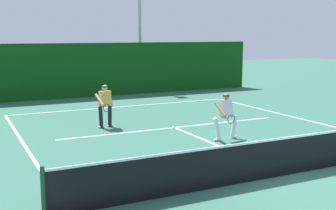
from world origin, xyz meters
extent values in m
plane|color=#306250|center=(0.00, 0.00, 0.00)|extent=(80.00, 80.00, 0.00)
cube|color=white|center=(0.00, 11.63, 0.00)|extent=(11.02, 0.10, 0.01)
cube|color=white|center=(0.00, 6.23, 0.00)|extent=(8.98, 0.10, 0.01)
cube|color=white|center=(0.00, 3.20, 0.00)|extent=(0.10, 6.40, 0.01)
cylinder|color=#1E4723|center=(-5.99, 0.00, 0.53)|extent=(0.09, 0.09, 1.05)
cube|color=black|center=(0.00, 0.00, 0.47)|extent=(11.88, 0.02, 0.94)
cube|color=white|center=(0.00, 0.00, 0.96)|extent=(11.88, 0.03, 0.05)
cylinder|color=silver|center=(1.02, 3.84, 0.39)|extent=(0.28, 0.17, 0.80)
cylinder|color=silver|center=(0.31, 3.75, 0.39)|extent=(0.33, 0.18, 0.80)
ellipsoid|color=white|center=(1.02, 3.84, 0.04)|extent=(0.27, 0.14, 0.09)
ellipsoid|color=white|center=(0.31, 3.75, 0.04)|extent=(0.27, 0.14, 0.09)
cube|color=silver|center=(0.66, 3.79, 1.06)|extent=(0.44, 0.37, 0.58)
cylinder|color=#9E704C|center=(0.89, 3.82, 1.04)|extent=(0.17, 0.11, 0.61)
cylinder|color=#9E704C|center=(0.44, 3.77, 1.04)|extent=(0.16, 0.56, 0.42)
sphere|color=#9E704C|center=(0.66, 3.79, 1.46)|extent=(0.21, 0.21, 0.21)
cylinder|color=black|center=(0.66, 3.79, 1.50)|extent=(0.25, 0.25, 0.04)
cylinder|color=black|center=(0.42, 3.52, 0.83)|extent=(0.06, 0.26, 0.03)
torus|color=black|center=(0.46, 3.18, 0.83)|extent=(0.29, 0.06, 0.29)
cylinder|color=black|center=(-2.15, 7.47, 0.41)|extent=(0.19, 0.18, 0.82)
cylinder|color=black|center=(-2.53, 7.39, 0.41)|extent=(0.20, 0.18, 0.82)
ellipsoid|color=white|center=(-2.15, 7.47, 0.04)|extent=(0.28, 0.16, 0.09)
ellipsoid|color=white|center=(-2.53, 7.39, 0.04)|extent=(0.28, 0.16, 0.09)
cube|color=#E5B24C|center=(-2.34, 7.43, 1.10)|extent=(0.47, 0.33, 0.58)
cylinder|color=tan|center=(-2.11, 7.48, 1.08)|extent=(0.25, 0.15, 0.63)
cylinder|color=tan|center=(-2.57, 7.38, 1.08)|extent=(0.22, 0.58, 0.43)
sphere|color=tan|center=(-2.34, 7.43, 1.52)|extent=(0.22, 0.22, 0.22)
cylinder|color=black|center=(-2.34, 7.43, 1.56)|extent=(0.28, 0.28, 0.04)
cylinder|color=black|center=(-2.56, 7.12, 0.86)|extent=(0.09, 0.26, 0.03)
torus|color=black|center=(-2.49, 6.79, 0.86)|extent=(0.29, 0.09, 0.29)
sphere|color=#D1E033|center=(-3.74, 2.18, 0.03)|extent=(0.07, 0.07, 0.07)
sphere|color=#D1E033|center=(2.01, 6.37, 0.03)|extent=(0.07, 0.07, 0.07)
cube|color=#0D4311|center=(0.00, 15.60, 1.51)|extent=(19.61, 0.12, 3.01)
cylinder|color=#9EA39E|center=(3.01, 16.83, 3.14)|extent=(0.18, 0.18, 6.28)
camera|label=1|loc=(-7.32, -8.08, 3.51)|focal=46.37mm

